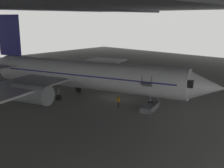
% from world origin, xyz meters
% --- Properties ---
extents(ground_plane, '(110.00, 110.00, 0.00)m').
position_xyz_m(ground_plane, '(0.00, 0.00, 0.00)').
color(ground_plane, gray).
extents(airplane_main, '(38.08, 38.54, 12.18)m').
position_xyz_m(airplane_main, '(-2.23, 3.78, 3.58)').
color(airplane_main, white).
rests_on(airplane_main, ground_plane).
extents(boarding_stairs, '(4.57, 2.59, 4.81)m').
position_xyz_m(boarding_stairs, '(0.26, -6.80, 0.74)').
color(boarding_stairs, slate).
rests_on(boarding_stairs, ground_plane).
extents(crew_worker_by_stairs, '(0.53, 0.32, 1.65)m').
position_xyz_m(crew_worker_by_stairs, '(-2.02, -3.32, 0.94)').
color(crew_worker_by_stairs, '#232838').
rests_on(crew_worker_by_stairs, ground_plane).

